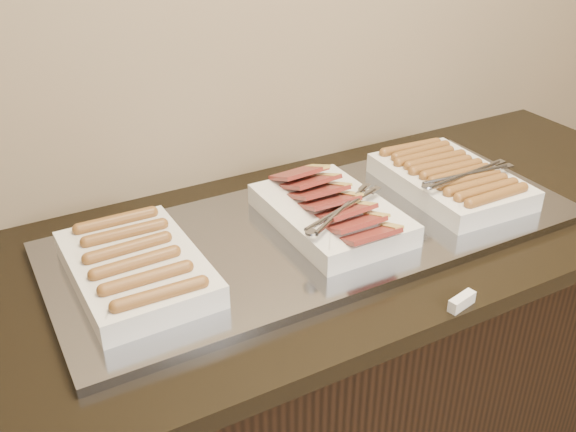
# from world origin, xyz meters

# --- Properties ---
(counter) EXTENTS (2.06, 0.76, 0.90)m
(counter) POSITION_xyz_m (0.00, 2.13, 0.45)
(counter) COLOR black
(counter) RESTS_ON ground
(warming_tray) EXTENTS (1.20, 0.50, 0.02)m
(warming_tray) POSITION_xyz_m (-0.00, 2.13, 0.91)
(warming_tray) COLOR #90939E
(warming_tray) RESTS_ON counter
(dish_left) EXTENTS (0.24, 0.36, 0.07)m
(dish_left) POSITION_xyz_m (-0.43, 2.13, 0.95)
(dish_left) COLOR white
(dish_left) RESTS_ON warming_tray
(dish_center) EXTENTS (0.26, 0.38, 0.09)m
(dish_center) POSITION_xyz_m (0.02, 2.13, 0.95)
(dish_center) COLOR white
(dish_center) RESTS_ON warming_tray
(dish_right) EXTENTS (0.27, 0.38, 0.08)m
(dish_right) POSITION_xyz_m (0.37, 2.13, 0.95)
(dish_right) COLOR white
(dish_right) RESTS_ON warming_tray
(label_holder) EXTENTS (0.07, 0.03, 0.03)m
(label_holder) POSITION_xyz_m (0.09, 1.77, 0.91)
(label_holder) COLOR white
(label_holder) RESTS_ON counter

